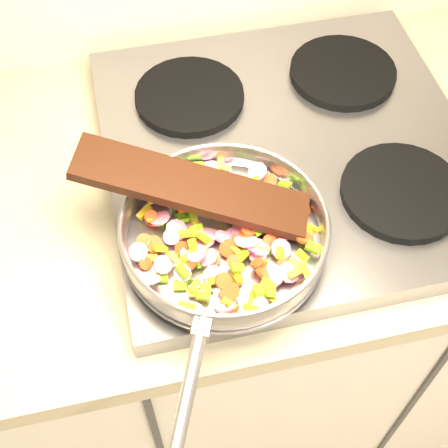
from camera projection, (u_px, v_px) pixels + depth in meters
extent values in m
cube|color=#939399|center=(288.00, 152.00, 1.04)|extent=(0.60, 0.60, 0.04)
cylinder|color=black|center=(225.00, 224.00, 0.92)|extent=(0.19, 0.19, 0.02)
cylinder|color=black|center=(402.00, 192.00, 0.96)|extent=(0.19, 0.19, 0.02)
cylinder|color=black|center=(189.00, 96.00, 1.08)|extent=(0.19, 0.19, 0.02)
cylinder|color=black|center=(343.00, 72.00, 1.12)|extent=(0.19, 0.19, 0.02)
cylinder|color=#9E9EA5|center=(224.00, 241.00, 0.89)|extent=(0.29, 0.29, 0.01)
torus|color=#9E9EA5|center=(224.00, 231.00, 0.87)|extent=(0.33, 0.33, 0.05)
torus|color=#9E9EA5|center=(224.00, 222.00, 0.85)|extent=(0.29, 0.29, 0.01)
cylinder|color=#9E9EA5|center=(188.00, 392.00, 0.72)|extent=(0.09, 0.18, 0.02)
cube|color=#9E9EA5|center=(202.00, 327.00, 0.77)|extent=(0.03, 0.04, 0.02)
cube|color=#6AA916|center=(267.00, 247.00, 0.88)|extent=(0.02, 0.02, 0.01)
cube|color=yellow|center=(175.00, 259.00, 0.85)|extent=(0.02, 0.02, 0.01)
cylinder|color=#C21252|center=(175.00, 300.00, 0.83)|extent=(0.04, 0.04, 0.03)
cylinder|color=#C21252|center=(203.00, 244.00, 0.88)|extent=(0.04, 0.04, 0.03)
cylinder|color=#C21252|center=(258.00, 254.00, 0.86)|extent=(0.03, 0.04, 0.02)
cube|color=yellow|center=(269.00, 298.00, 0.82)|extent=(0.02, 0.02, 0.01)
cylinder|color=#EF3F19|center=(237.00, 199.00, 0.91)|extent=(0.04, 0.04, 0.01)
cylinder|color=#C21252|center=(138.00, 252.00, 0.86)|extent=(0.04, 0.03, 0.03)
cube|color=yellow|center=(251.00, 229.00, 0.89)|extent=(0.02, 0.02, 0.01)
cube|color=yellow|center=(264.00, 286.00, 0.82)|extent=(0.02, 0.02, 0.02)
cylinder|color=#EF3F19|center=(269.00, 208.00, 0.90)|extent=(0.03, 0.03, 0.02)
cylinder|color=#C21252|center=(257.00, 171.00, 0.93)|extent=(0.03, 0.03, 0.02)
cube|color=#6AA916|center=(182.00, 217.00, 0.91)|extent=(0.02, 0.03, 0.02)
cylinder|color=#EF3F19|center=(233.00, 261.00, 0.85)|extent=(0.03, 0.03, 0.02)
cube|color=#6AA916|center=(270.00, 290.00, 0.82)|extent=(0.02, 0.03, 0.01)
cube|color=#6AA916|center=(285.00, 185.00, 0.92)|extent=(0.02, 0.02, 0.01)
cylinder|color=#EF3F19|center=(160.00, 199.00, 0.92)|extent=(0.03, 0.03, 0.02)
cylinder|color=#C21252|center=(150.00, 279.00, 0.83)|extent=(0.04, 0.03, 0.03)
cylinder|color=#EF3F19|center=(268.00, 214.00, 0.90)|extent=(0.03, 0.03, 0.02)
cylinder|color=#C21252|center=(223.00, 237.00, 0.88)|extent=(0.03, 0.04, 0.02)
cylinder|color=#C21252|center=(236.00, 237.00, 0.89)|extent=(0.05, 0.05, 0.01)
cube|color=yellow|center=(186.00, 258.00, 0.86)|extent=(0.02, 0.02, 0.02)
cylinder|color=#EF3F19|center=(274.00, 195.00, 0.92)|extent=(0.03, 0.02, 0.03)
cylinder|color=#C21252|center=(225.00, 304.00, 0.82)|extent=(0.04, 0.04, 0.02)
cylinder|color=#C21252|center=(178.00, 233.00, 0.88)|extent=(0.03, 0.03, 0.01)
cube|color=#6AA916|center=(296.00, 225.00, 0.90)|extent=(0.02, 0.02, 0.02)
cube|color=#6AA916|center=(196.00, 230.00, 0.89)|extent=(0.02, 0.02, 0.01)
cube|color=#6AA916|center=(237.00, 277.00, 0.85)|extent=(0.02, 0.02, 0.02)
cube|color=#6AA916|center=(270.00, 203.00, 0.90)|extent=(0.02, 0.03, 0.01)
cube|color=#6AA916|center=(185.00, 214.00, 0.91)|extent=(0.02, 0.02, 0.02)
cylinder|color=#EF3F19|center=(230.00, 292.00, 0.82)|extent=(0.04, 0.03, 0.03)
cylinder|color=#EF3F19|center=(282.00, 232.00, 0.89)|extent=(0.04, 0.04, 0.02)
cube|color=#6AA916|center=(162.00, 278.00, 0.85)|extent=(0.02, 0.02, 0.01)
cylinder|color=#EF3F19|center=(264.00, 271.00, 0.84)|extent=(0.03, 0.04, 0.03)
cube|color=#6AA916|center=(283.00, 187.00, 0.93)|extent=(0.02, 0.02, 0.01)
cylinder|color=#EF3F19|center=(197.00, 314.00, 0.81)|extent=(0.04, 0.04, 0.01)
cylinder|color=#C21252|center=(209.00, 166.00, 0.94)|extent=(0.04, 0.04, 0.02)
cylinder|color=#C21252|center=(246.00, 217.00, 0.89)|extent=(0.04, 0.04, 0.01)
cylinder|color=#C21252|center=(197.00, 254.00, 0.85)|extent=(0.03, 0.04, 0.02)
cylinder|color=#EF3F19|center=(277.00, 206.00, 0.92)|extent=(0.02, 0.02, 0.02)
cylinder|color=#EF3F19|center=(177.00, 194.00, 0.92)|extent=(0.03, 0.03, 0.02)
cube|color=#6AA916|center=(258.00, 193.00, 0.93)|extent=(0.03, 0.02, 0.02)
cube|color=yellow|center=(234.00, 197.00, 0.93)|extent=(0.02, 0.01, 0.01)
cube|color=#6AA916|center=(234.00, 197.00, 0.93)|extent=(0.02, 0.02, 0.01)
cylinder|color=#C21252|center=(190.00, 229.00, 0.90)|extent=(0.04, 0.04, 0.02)
cube|color=#6AA916|center=(160.00, 249.00, 0.86)|extent=(0.02, 0.01, 0.02)
cube|color=#6AA916|center=(227.00, 190.00, 0.93)|extent=(0.02, 0.03, 0.02)
cube|color=yellow|center=(311.00, 228.00, 0.90)|extent=(0.03, 0.02, 0.02)
cylinder|color=#C21252|center=(158.00, 196.00, 0.93)|extent=(0.04, 0.04, 0.00)
cylinder|color=#EF3F19|center=(284.00, 266.00, 0.85)|extent=(0.03, 0.03, 0.02)
cylinder|color=#C21252|center=(281.00, 249.00, 0.87)|extent=(0.04, 0.04, 0.02)
cylinder|color=#C21252|center=(222.00, 170.00, 0.95)|extent=(0.04, 0.04, 0.02)
cylinder|color=#EF3F19|center=(151.00, 216.00, 0.89)|extent=(0.03, 0.02, 0.02)
cube|color=yellow|center=(283.00, 206.00, 0.92)|extent=(0.02, 0.02, 0.01)
cylinder|color=#EF3F19|center=(297.00, 210.00, 0.91)|extent=(0.03, 0.04, 0.02)
cube|color=yellow|center=(274.00, 205.00, 0.90)|extent=(0.02, 0.03, 0.01)
cylinder|color=#EF3F19|center=(184.00, 190.00, 0.93)|extent=(0.02, 0.02, 0.01)
cube|color=#6AA916|center=(187.00, 278.00, 0.85)|extent=(0.02, 0.02, 0.01)
cylinder|color=#C21252|center=(189.00, 255.00, 0.86)|extent=(0.04, 0.04, 0.01)
cube|color=#6AA916|center=(287.00, 196.00, 0.92)|extent=(0.03, 0.02, 0.02)
cube|color=#6AA916|center=(180.00, 285.00, 0.84)|extent=(0.02, 0.02, 0.01)
cube|color=#6AA916|center=(206.00, 288.00, 0.84)|extent=(0.02, 0.02, 0.01)
cube|color=yellow|center=(234.00, 221.00, 0.90)|extent=(0.02, 0.02, 0.02)
cylinder|color=#EF3F19|center=(258.00, 250.00, 0.87)|extent=(0.04, 0.04, 0.02)
cube|color=yellow|center=(151.00, 258.00, 0.87)|extent=(0.02, 0.02, 0.01)
cube|color=yellow|center=(306.00, 270.00, 0.84)|extent=(0.01, 0.02, 0.02)
cube|color=yellow|center=(236.00, 249.00, 0.86)|extent=(0.02, 0.03, 0.01)
cube|color=#6AA916|center=(183.00, 271.00, 0.83)|extent=(0.02, 0.02, 0.01)
cylinder|color=#EF3F19|center=(270.00, 241.00, 0.88)|extent=(0.03, 0.03, 0.02)
cube|color=#6AA916|center=(283.00, 194.00, 0.92)|extent=(0.02, 0.02, 0.01)
cube|color=#6AA916|center=(238.00, 268.00, 0.84)|extent=(0.02, 0.01, 0.01)
cylinder|color=#C21252|center=(272.00, 276.00, 0.84)|extent=(0.04, 0.05, 0.03)
cube|color=#6AA916|center=(305.00, 235.00, 0.89)|extent=(0.02, 0.02, 0.01)
cube|color=yellow|center=(229.00, 212.00, 0.90)|extent=(0.03, 0.01, 0.01)
cylinder|color=#EF3F19|center=(182.00, 248.00, 0.87)|extent=(0.02, 0.02, 0.02)
cube|color=#6AA916|center=(195.00, 190.00, 0.93)|extent=(0.02, 0.02, 0.01)
cylinder|color=#EF3F19|center=(179.00, 178.00, 0.93)|extent=(0.04, 0.04, 0.01)
cube|color=yellow|center=(144.00, 212.00, 0.91)|extent=(0.03, 0.02, 0.01)
cylinder|color=#C21252|center=(160.00, 218.00, 0.88)|extent=(0.04, 0.04, 0.02)
cube|color=yellow|center=(194.00, 285.00, 0.83)|extent=(0.02, 0.02, 0.01)
cylinder|color=#EF3F19|center=(246.00, 235.00, 0.88)|extent=(0.03, 0.03, 0.02)
cube|color=#6AA916|center=(201.00, 264.00, 0.86)|extent=(0.02, 0.02, 0.02)
cylinder|color=#C21252|center=(287.00, 198.00, 0.92)|extent=(0.04, 0.04, 0.01)
cylinder|color=#EF3F19|center=(194.00, 190.00, 0.92)|extent=(0.03, 0.03, 0.01)
cylinder|color=#EF3F19|center=(270.00, 180.00, 0.94)|extent=(0.03, 0.03, 0.01)
cylinder|color=#EF3F19|center=(145.00, 263.00, 0.86)|extent=(0.02, 0.02, 0.02)
cube|color=yellow|center=(261.00, 250.00, 0.86)|extent=(0.02, 0.02, 0.01)
cube|color=yellow|center=(220.00, 166.00, 0.95)|extent=(0.02, 0.03, 0.01)
cylinder|color=#EF3F19|center=(223.00, 281.00, 0.83)|extent=(0.03, 0.03, 0.02)
cube|color=#6AA916|center=(182.00, 178.00, 0.93)|extent=(0.01, 0.02, 0.02)
cube|color=yellow|center=(197.00, 293.00, 0.83)|extent=(0.02, 0.02, 0.01)
cylinder|color=#C21252|center=(273.00, 201.00, 0.91)|extent=(0.03, 0.03, 0.02)
cube|color=#6AA916|center=(197.00, 165.00, 0.94)|extent=(0.02, 0.01, 0.02)
cylinder|color=#C21252|center=(289.00, 273.00, 0.84)|extent=(0.04, 0.03, 0.02)
cylinder|color=#EF3F19|center=(249.00, 230.00, 0.88)|extent=(0.03, 0.03, 0.01)
cylinder|color=#EF3F19|center=(197.00, 208.00, 0.89)|extent=(0.02, 0.02, 0.02)
cylinder|color=#EF3F19|center=(233.00, 283.00, 0.84)|extent=(0.03, 0.03, 0.02)
cube|color=#6AA916|center=(211.00, 277.00, 0.84)|extent=(0.02, 0.02, 0.02)
cube|color=#6AA916|center=(252.00, 181.00, 0.93)|extent=(0.03, 0.02, 0.01)
cube|color=#6AA916|center=(217.00, 179.00, 0.93)|extent=(0.03, 0.02, 0.01)
cylinder|color=#EF3F19|center=(210.00, 258.00, 0.86)|extent=(0.03, 0.03, 0.02)
cylinder|color=#C21252|center=(196.00, 312.00, 0.81)|extent=(0.03, 0.03, 0.02)
cylinder|color=#EF3F19|center=(305.00, 238.00, 0.87)|extent=(0.03, 0.03, 0.02)
cylinder|color=#EF3F19|center=(233.00, 281.00, 0.85)|extent=(0.03, 0.03, 0.01)
cylinder|color=#EF3F19|center=(154.00, 220.00, 0.90)|extent=(0.03, 0.03, 0.01)
cube|color=yellow|center=(252.00, 300.00, 0.82)|extent=(0.02, 0.03, 0.01)
cube|color=yellow|center=(221.00, 196.00, 0.92)|extent=(0.01, 0.02, 0.01)
cylinder|color=#C21252|center=(208.00, 258.00, 0.85)|extent=(0.03, 0.04, 0.02)
cylinder|color=#EF3F19|center=(277.00, 224.00, 0.89)|extent=(0.03, 0.04, 0.01)
cube|color=yellow|center=(188.00, 233.00, 0.88)|extent=(0.03, 0.01, 0.01)
cube|color=yellow|center=(172.00, 256.00, 0.87)|extent=(0.02, 0.02, 0.01)
cube|color=yellow|center=(229.00, 304.00, 0.82)|extent=(0.02, 0.02, 0.01)
cube|color=#6AA916|center=(196.00, 229.00, 0.89)|extent=(0.02, 0.02, 0.02)
cube|color=#6AA916|center=(227.00, 212.00, 0.91)|extent=(0.03, 0.02, 0.02)
cube|color=#6AA916|center=(193.00, 246.00, 0.86)|extent=(0.01, 0.02, 0.02)
cube|color=yellow|center=(218.00, 207.00, 0.90)|extent=(0.02, 0.02, 0.02)
cube|color=#6AA916|center=(163.00, 221.00, 0.91)|extent=(0.02, 0.02, 0.01)
cylinder|color=#EF3F19|center=(144.00, 241.00, 0.87)|extent=(0.03, 0.03, 0.01)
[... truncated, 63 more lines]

